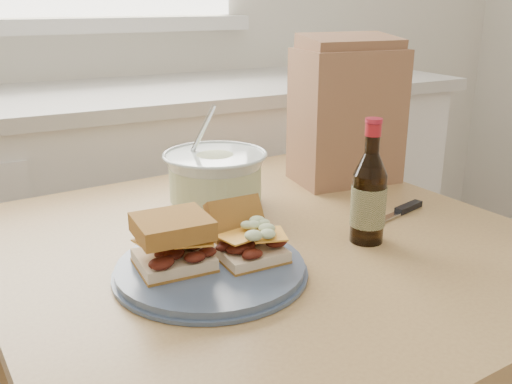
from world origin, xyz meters
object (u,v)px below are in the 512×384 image
coleslaw_bowl (215,179)px  paper_bag (347,117)px  beer_bottle (369,197)px  plate (211,269)px  dining_table (266,295)px

coleslaw_bowl → paper_bag: paper_bag is taller
beer_bottle → paper_bag: paper_bag is taller
coleslaw_bowl → beer_bottle: 0.35m
beer_bottle → paper_bag: 0.38m
beer_bottle → paper_bag: size_ratio=0.73×
coleslaw_bowl → paper_bag: 0.36m
beer_bottle → plate: bearing=-164.0°
dining_table → paper_bag: 0.49m
dining_table → coleslaw_bowl: coleslaw_bowl is taller
paper_bag → dining_table: bearing=-139.9°
coleslaw_bowl → paper_bag: bearing=2.7°
coleslaw_bowl → beer_bottle: bearing=-61.7°
plate → coleslaw_bowl: bearing=64.5°
dining_table → beer_bottle: size_ratio=4.51×
coleslaw_bowl → beer_bottle: (0.16, -0.30, 0.03)m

